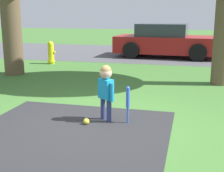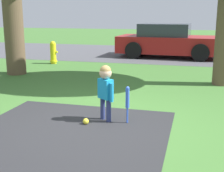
{
  "view_description": "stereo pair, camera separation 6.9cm",
  "coord_description": "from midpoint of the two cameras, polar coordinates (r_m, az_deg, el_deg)",
  "views": [
    {
      "loc": [
        1.44,
        -4.39,
        1.72
      ],
      "look_at": [
        0.14,
        0.7,
        0.49
      ],
      "focal_mm": 50.0,
      "sensor_mm": 36.0,
      "label": 1
    },
    {
      "loc": [
        1.5,
        -4.37,
        1.72
      ],
      "look_at": [
        0.14,
        0.7,
        0.49
      ],
      "focal_mm": 50.0,
      "sensor_mm": 36.0,
      "label": 2
    }
  ],
  "objects": [
    {
      "name": "ground_plane",
      "position": [
        4.93,
        -3.33,
        -7.25
      ],
      "size": [
        60.0,
        60.0,
        0.0
      ],
      "primitive_type": "plane",
      "color": "#3D6B2D"
    },
    {
      "name": "street_strip",
      "position": [
        13.76,
        8.82,
        5.85
      ],
      "size": [
        40.0,
        6.0,
        0.01
      ],
      "color": "#4C4C51",
      "rests_on": "ground"
    },
    {
      "name": "child",
      "position": [
        4.99,
        -0.8,
        0.16
      ],
      "size": [
        0.31,
        0.26,
        0.92
      ],
      "rotation": [
        0.0,
        0.0,
        -0.65
      ],
      "color": "navy",
      "rests_on": "ground"
    },
    {
      "name": "baseball_bat",
      "position": [
        4.92,
        3.24,
        -2.48
      ],
      "size": [
        0.06,
        0.06,
        0.6
      ],
      "color": "blue",
      "rests_on": "ground"
    },
    {
      "name": "sports_ball",
      "position": [
        4.98,
        -4.41,
        -6.47
      ],
      "size": [
        0.1,
        0.1,
        0.1
      ],
      "color": "yellow",
      "rests_on": "ground"
    },
    {
      "name": "fire_hydrant",
      "position": [
        11.07,
        -10.53,
        6.02
      ],
      "size": [
        0.29,
        0.26,
        0.78
      ],
      "color": "yellow",
      "rests_on": "ground"
    },
    {
      "name": "parked_car",
      "position": [
        12.78,
        10.41,
        8.05
      ],
      "size": [
        4.1,
        2.18,
        1.32
      ],
      "rotation": [
        0.0,
        0.0,
        -0.05
      ],
      "color": "maroon",
      "rests_on": "ground"
    }
  ]
}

